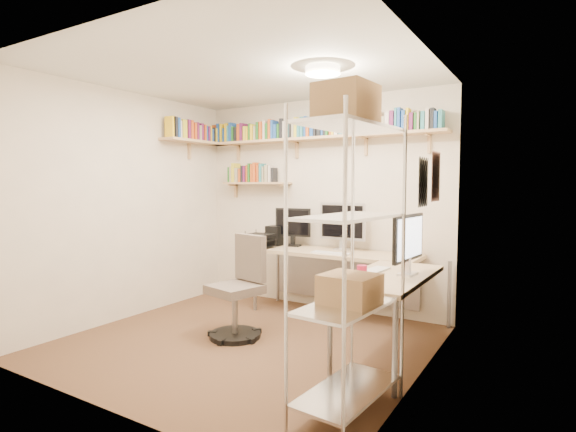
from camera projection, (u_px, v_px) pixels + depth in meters
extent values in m
plane|color=#482D1E|center=(245.00, 342.00, 4.23)|extent=(3.20, 3.20, 0.00)
cube|color=beige|center=(319.00, 204.00, 5.42)|extent=(3.20, 0.04, 2.50)
cube|color=beige|center=(128.00, 206.00, 4.97)|extent=(0.04, 3.00, 2.50)
cube|color=beige|center=(419.00, 216.00, 3.31)|extent=(0.04, 3.00, 2.50)
cube|color=beige|center=(103.00, 221.00, 2.86)|extent=(3.20, 0.04, 2.50)
cube|color=silver|center=(244.00, 72.00, 4.05)|extent=(3.20, 3.00, 0.04)
cube|color=silver|center=(436.00, 176.00, 3.76)|extent=(0.01, 0.30, 0.42)
cube|color=white|center=(423.00, 182.00, 3.43)|extent=(0.01, 0.28, 0.38)
cylinder|color=#FFEAC6|center=(323.00, 71.00, 3.86)|extent=(0.30, 0.30, 0.06)
cube|color=tan|center=(315.00, 139.00, 5.26)|extent=(3.05, 0.25, 0.03)
cube|color=tan|center=(195.00, 142.00, 5.66)|extent=(0.25, 1.00, 0.03)
cube|color=tan|center=(257.00, 183.00, 5.75)|extent=(0.95, 0.20, 0.02)
cube|color=tan|center=(237.00, 149.00, 5.94)|extent=(0.03, 0.20, 0.20)
cube|color=tan|center=(295.00, 146.00, 5.47)|extent=(0.03, 0.20, 0.20)
cube|color=tan|center=(365.00, 143.00, 5.01)|extent=(0.03, 0.20, 0.20)
cube|color=tan|center=(428.00, 139.00, 4.65)|extent=(0.03, 0.20, 0.20)
cube|color=#C74F1A|center=(218.00, 136.00, 6.01)|extent=(0.04, 0.14, 0.20)
cube|color=#1E4A9E|center=(221.00, 134.00, 5.98)|extent=(0.03, 0.14, 0.25)
cube|color=yellow|center=(223.00, 134.00, 5.96)|extent=(0.03, 0.11, 0.25)
cube|color=#1E4A9E|center=(226.00, 136.00, 5.94)|extent=(0.02, 0.11, 0.19)
cube|color=yellow|center=(228.00, 133.00, 5.91)|extent=(0.04, 0.11, 0.25)
cube|color=teal|center=(230.00, 134.00, 5.90)|extent=(0.02, 0.14, 0.21)
cube|color=#1E4A9E|center=(233.00, 133.00, 5.88)|extent=(0.04, 0.12, 0.25)
cube|color=#216521|center=(235.00, 135.00, 5.86)|extent=(0.03, 0.12, 0.20)
cube|color=black|center=(238.00, 135.00, 5.83)|extent=(0.04, 0.12, 0.18)
cube|color=#C74F1A|center=(241.00, 133.00, 5.81)|extent=(0.04, 0.12, 0.22)
cube|color=#611A4D|center=(244.00, 133.00, 5.78)|extent=(0.03, 0.15, 0.23)
cube|color=gold|center=(247.00, 134.00, 5.76)|extent=(0.04, 0.12, 0.19)
cube|color=yellow|center=(249.00, 134.00, 5.74)|extent=(0.02, 0.12, 0.18)
cube|color=#216521|center=(252.00, 133.00, 5.72)|extent=(0.02, 0.13, 0.21)
cube|color=yellow|center=(254.00, 133.00, 5.70)|extent=(0.03, 0.14, 0.20)
cube|color=tan|center=(257.00, 134.00, 5.68)|extent=(0.03, 0.11, 0.18)
cube|color=#216521|center=(260.00, 132.00, 5.65)|extent=(0.03, 0.13, 0.23)
cube|color=#C74F1A|center=(263.00, 131.00, 5.63)|extent=(0.04, 0.13, 0.23)
cube|color=beige|center=(266.00, 131.00, 5.60)|extent=(0.03, 0.11, 0.24)
cube|color=#216521|center=(269.00, 132.00, 5.58)|extent=(0.04, 0.12, 0.20)
cube|color=#C74F1A|center=(272.00, 130.00, 5.56)|extent=(0.04, 0.13, 0.25)
cube|color=#1E4A9E|center=(274.00, 130.00, 5.54)|extent=(0.03, 0.14, 0.23)
cube|color=#1E4A9E|center=(277.00, 132.00, 5.52)|extent=(0.04, 0.14, 0.18)
cube|color=#216521|center=(280.00, 132.00, 5.50)|extent=(0.02, 0.13, 0.18)
cube|color=black|center=(283.00, 129.00, 5.47)|extent=(0.04, 0.12, 0.24)
cube|color=beige|center=(287.00, 130.00, 5.45)|extent=(0.04, 0.14, 0.21)
cube|color=teal|center=(290.00, 131.00, 5.42)|extent=(0.03, 0.14, 0.18)
cube|color=black|center=(292.00, 129.00, 5.41)|extent=(0.03, 0.13, 0.22)
cube|color=tan|center=(295.00, 130.00, 5.39)|extent=(0.03, 0.11, 0.20)
cube|color=gold|center=(298.00, 128.00, 5.37)|extent=(0.04, 0.12, 0.24)
cube|color=teal|center=(300.00, 131.00, 5.35)|extent=(0.03, 0.12, 0.18)
cube|color=teal|center=(304.00, 128.00, 5.32)|extent=(0.04, 0.13, 0.24)
cube|color=#1E4A9E|center=(307.00, 127.00, 5.30)|extent=(0.03, 0.12, 0.25)
cube|color=#C74F1A|center=(310.00, 130.00, 5.28)|extent=(0.04, 0.14, 0.17)
cube|color=#1E4A9E|center=(314.00, 130.00, 5.25)|extent=(0.04, 0.15, 0.17)
cube|color=black|center=(317.00, 127.00, 5.23)|extent=(0.03, 0.15, 0.24)
cube|color=black|center=(320.00, 127.00, 5.21)|extent=(0.04, 0.11, 0.22)
cube|color=#1E4A9E|center=(324.00, 129.00, 5.19)|extent=(0.02, 0.12, 0.19)
cube|color=black|center=(326.00, 126.00, 5.17)|extent=(0.03, 0.13, 0.23)
cube|color=#216521|center=(329.00, 126.00, 5.15)|extent=(0.03, 0.15, 0.23)
cube|color=#C74F1A|center=(332.00, 129.00, 5.13)|extent=(0.02, 0.12, 0.17)
cube|color=yellow|center=(335.00, 126.00, 5.11)|extent=(0.03, 0.14, 0.22)
cube|color=beige|center=(338.00, 125.00, 5.09)|extent=(0.04, 0.15, 0.24)
cube|color=teal|center=(342.00, 126.00, 5.07)|extent=(0.04, 0.12, 0.21)
cube|color=teal|center=(346.00, 128.00, 5.05)|extent=(0.04, 0.13, 0.17)
cube|color=#216521|center=(350.00, 124.00, 5.02)|extent=(0.04, 0.15, 0.24)
cube|color=black|center=(353.00, 125.00, 5.00)|extent=(0.03, 0.11, 0.21)
cube|color=#C74F1A|center=(356.00, 124.00, 4.98)|extent=(0.03, 0.12, 0.24)
cube|color=#1E4A9E|center=(359.00, 124.00, 4.96)|extent=(0.04, 0.11, 0.23)
cube|color=#216521|center=(364.00, 125.00, 4.93)|extent=(0.03, 0.13, 0.20)
cube|color=#216521|center=(367.00, 124.00, 4.92)|extent=(0.03, 0.11, 0.22)
cube|color=#1E4A9E|center=(370.00, 125.00, 4.90)|extent=(0.04, 0.12, 0.19)
cube|color=tan|center=(375.00, 124.00, 4.87)|extent=(0.04, 0.13, 0.21)
cube|color=#C74F1A|center=(378.00, 122.00, 4.85)|extent=(0.03, 0.14, 0.25)
cube|color=#C74F1A|center=(381.00, 124.00, 4.83)|extent=(0.02, 0.12, 0.19)
cube|color=tan|center=(384.00, 125.00, 4.81)|extent=(0.03, 0.11, 0.17)
cube|color=beige|center=(388.00, 123.00, 4.79)|extent=(0.04, 0.13, 0.21)
cube|color=#611A4D|center=(393.00, 122.00, 4.76)|extent=(0.04, 0.14, 0.22)
cube|color=teal|center=(397.00, 120.00, 4.74)|extent=(0.02, 0.12, 0.25)
cube|color=#1E4A9E|center=(400.00, 120.00, 4.72)|extent=(0.03, 0.13, 0.25)
cube|color=#1E4A9E|center=(404.00, 121.00, 4.70)|extent=(0.04, 0.11, 0.22)
cube|color=yellow|center=(408.00, 120.00, 4.68)|extent=(0.03, 0.11, 0.24)
cube|color=#611A4D|center=(412.00, 122.00, 4.66)|extent=(0.04, 0.14, 0.18)
cube|color=#216521|center=(417.00, 122.00, 4.63)|extent=(0.03, 0.13, 0.18)
cube|color=tan|center=(420.00, 121.00, 4.62)|extent=(0.02, 0.15, 0.20)
cube|color=teal|center=(424.00, 121.00, 4.59)|extent=(0.04, 0.13, 0.19)
cube|color=beige|center=(428.00, 120.00, 4.57)|extent=(0.03, 0.14, 0.21)
cube|color=black|center=(433.00, 119.00, 4.55)|extent=(0.04, 0.12, 0.22)
cube|color=#1E4A9E|center=(437.00, 121.00, 4.53)|extent=(0.03, 0.12, 0.18)
cube|color=teal|center=(441.00, 120.00, 4.50)|extent=(0.04, 0.14, 0.19)
cube|color=yellow|center=(169.00, 127.00, 5.28)|extent=(0.13, 0.03, 0.25)
cube|color=black|center=(172.00, 127.00, 5.32)|extent=(0.15, 0.03, 0.25)
cube|color=#1E4A9E|center=(175.00, 128.00, 5.36)|extent=(0.14, 0.04, 0.24)
cube|color=beige|center=(178.00, 130.00, 5.39)|extent=(0.13, 0.02, 0.21)
cube|color=gold|center=(180.00, 129.00, 5.43)|extent=(0.14, 0.04, 0.23)
cube|color=gold|center=(183.00, 130.00, 5.47)|extent=(0.11, 0.03, 0.23)
cube|color=#611A4D|center=(186.00, 130.00, 5.51)|extent=(0.13, 0.04, 0.24)
cube|color=#C74F1A|center=(189.00, 130.00, 5.56)|extent=(0.12, 0.04, 0.24)
cube|color=#C74F1A|center=(192.00, 132.00, 5.60)|extent=(0.15, 0.04, 0.21)
cube|color=#611A4D|center=(195.00, 132.00, 5.64)|extent=(0.14, 0.03, 0.22)
cube|color=tan|center=(197.00, 133.00, 5.67)|extent=(0.15, 0.03, 0.19)
cube|color=#611A4D|center=(199.00, 132.00, 5.71)|extent=(0.14, 0.04, 0.22)
cube|color=#C74F1A|center=(202.00, 133.00, 5.75)|extent=(0.15, 0.03, 0.21)
cube|color=#1E4A9E|center=(204.00, 134.00, 5.78)|extent=(0.12, 0.03, 0.20)
cube|color=#611A4D|center=(206.00, 134.00, 5.82)|extent=(0.15, 0.03, 0.20)
cube|color=yellow|center=(208.00, 134.00, 5.85)|extent=(0.14, 0.02, 0.21)
cube|color=#1E4A9E|center=(210.00, 136.00, 5.88)|extent=(0.12, 0.03, 0.17)
cube|color=black|center=(211.00, 135.00, 5.91)|extent=(0.12, 0.03, 0.19)
cube|color=yellow|center=(214.00, 136.00, 5.96)|extent=(0.12, 0.04, 0.19)
cube|color=#C74F1A|center=(216.00, 134.00, 6.00)|extent=(0.13, 0.04, 0.24)
cube|color=#216521|center=(231.00, 175.00, 5.96)|extent=(0.04, 0.12, 0.20)
cube|color=tan|center=(233.00, 174.00, 5.94)|extent=(0.03, 0.15, 0.21)
cube|color=gold|center=(236.00, 173.00, 5.92)|extent=(0.04, 0.14, 0.25)
cube|color=tan|center=(239.00, 175.00, 5.90)|extent=(0.04, 0.14, 0.19)
cube|color=#C74F1A|center=(242.00, 176.00, 5.87)|extent=(0.03, 0.11, 0.17)
cube|color=black|center=(244.00, 174.00, 5.85)|extent=(0.03, 0.12, 0.21)
cube|color=#611A4D|center=(246.00, 174.00, 5.83)|extent=(0.03, 0.12, 0.21)
cube|color=#C74F1A|center=(249.00, 174.00, 5.81)|extent=(0.03, 0.12, 0.22)
cube|color=#216521|center=(251.00, 173.00, 5.79)|extent=(0.03, 0.14, 0.24)
cube|color=#C74F1A|center=(254.00, 173.00, 5.77)|extent=(0.03, 0.13, 0.23)
cube|color=#C74F1A|center=(257.00, 172.00, 5.74)|extent=(0.04, 0.15, 0.25)
cube|color=#C74F1A|center=(260.00, 174.00, 5.72)|extent=(0.02, 0.13, 0.22)
cube|color=teal|center=(263.00, 173.00, 5.70)|extent=(0.04, 0.11, 0.24)
cube|color=tan|center=(266.00, 174.00, 5.68)|extent=(0.02, 0.14, 0.19)
cube|color=tan|center=(269.00, 174.00, 5.65)|extent=(0.04, 0.14, 0.21)
cube|color=beige|center=(272.00, 174.00, 5.62)|extent=(0.03, 0.15, 0.21)
cube|color=black|center=(274.00, 175.00, 5.61)|extent=(0.03, 0.11, 0.18)
cube|color=tan|center=(334.00, 253.00, 5.00)|extent=(1.90, 0.60, 0.04)
cube|color=tan|center=(389.00, 277.00, 3.72)|extent=(0.60, 1.30, 0.04)
cylinder|color=gray|center=(255.00, 281.00, 5.28)|extent=(0.04, 0.04, 0.70)
cylinder|color=gray|center=(278.00, 274.00, 5.70)|extent=(0.04, 0.04, 0.70)
cylinder|color=gray|center=(449.00, 295.00, 4.62)|extent=(0.04, 0.04, 0.70)
cylinder|color=gray|center=(330.00, 336.00, 3.36)|extent=(0.04, 0.04, 0.70)
cylinder|color=gray|center=(395.00, 348.00, 3.10)|extent=(0.04, 0.04, 0.70)
cube|color=gray|center=(343.00, 277.00, 5.24)|extent=(1.80, 0.02, 0.55)
cube|color=silver|center=(342.00, 221.00, 5.05)|extent=(0.55, 0.03, 0.42)
cube|color=black|center=(342.00, 221.00, 5.04)|extent=(0.50, 0.00, 0.36)
cube|color=black|center=(293.00, 222.00, 5.39)|extent=(0.44, 0.03, 0.34)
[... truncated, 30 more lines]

